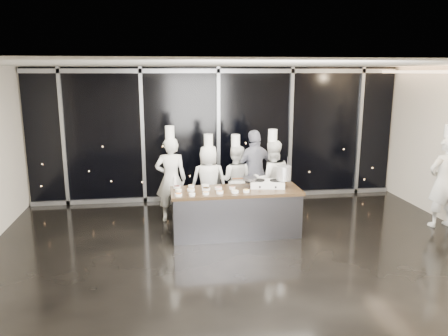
# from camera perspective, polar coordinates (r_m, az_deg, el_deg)

# --- Properties ---
(ground) EXTENTS (9.00, 9.00, 0.00)m
(ground) POSITION_cam_1_polar(r_m,az_deg,el_deg) (7.74, 2.68, -11.02)
(ground) COLOR black
(ground) RESTS_ON ground
(room_shell) EXTENTS (9.02, 7.02, 3.21)m
(room_shell) POSITION_cam_1_polar(r_m,az_deg,el_deg) (7.19, 4.25, 5.73)
(room_shell) COLOR beige
(room_shell) RESTS_ON ground
(window_wall) EXTENTS (8.90, 0.11, 3.20)m
(window_wall) POSITION_cam_1_polar(r_m,az_deg,el_deg) (10.59, -0.76, 4.41)
(window_wall) COLOR black
(window_wall) RESTS_ON ground
(demo_counter) EXTENTS (2.46, 0.86, 0.90)m
(demo_counter) POSITION_cam_1_polar(r_m,az_deg,el_deg) (8.41, 1.55, -5.77)
(demo_counter) COLOR #3C3C42
(demo_counter) RESTS_ON ground
(stove) EXTENTS (0.71, 0.51, 0.14)m
(stove) POSITION_cam_1_polar(r_m,az_deg,el_deg) (8.49, 5.66, -2.04)
(stove) COLOR silver
(stove) RESTS_ON demo_counter
(frying_pan) EXTENTS (0.50, 0.32, 0.05)m
(frying_pan) POSITION_cam_1_polar(r_m,az_deg,el_deg) (8.45, 3.31, -1.39)
(frying_pan) COLOR slate
(frying_pan) RESTS_ON stove
(stock_pot) EXTENTS (0.32, 0.32, 0.27)m
(stock_pot) POSITION_cam_1_polar(r_m,az_deg,el_deg) (8.47, 7.82, -0.66)
(stock_pot) COLOR silver
(stock_pot) RESTS_ON stove
(prep_bowls) EXTENTS (1.40, 0.71, 0.05)m
(prep_bowls) POSITION_cam_1_polar(r_m,az_deg,el_deg) (8.18, -2.51, -2.85)
(prep_bowls) COLOR white
(prep_bowls) RESTS_ON demo_counter
(squeeze_bottle) EXTENTS (0.07, 0.07, 0.27)m
(squeeze_bottle) POSITION_cam_1_polar(r_m,az_deg,el_deg) (8.45, -6.45, -1.69)
(squeeze_bottle) COLOR white
(squeeze_bottle) RESTS_ON demo_counter
(chef_far_left) EXTENTS (0.66, 0.44, 2.01)m
(chef_far_left) POSITION_cam_1_polar(r_m,az_deg,el_deg) (9.15, -6.95, -1.37)
(chef_far_left) COLOR silver
(chef_far_left) RESTS_ON ground
(chef_left) EXTENTS (0.77, 0.51, 1.81)m
(chef_left) POSITION_cam_1_polar(r_m,az_deg,el_deg) (9.33, -2.01, -1.68)
(chef_left) COLOR silver
(chef_left) RESTS_ON ground
(chef_center) EXTENTS (0.90, 0.79, 1.78)m
(chef_center) POSITION_cam_1_polar(r_m,az_deg,el_deg) (9.50, 1.49, -1.53)
(chef_center) COLOR silver
(chef_center) RESTS_ON ground
(guest) EXTENTS (1.16, 0.69, 1.85)m
(guest) POSITION_cam_1_polar(r_m,az_deg,el_deg) (9.65, 4.04, -0.48)
(guest) COLOR black
(guest) RESTS_ON ground
(chef_right) EXTENTS (0.84, 0.67, 1.92)m
(chef_right) POSITION_cam_1_polar(r_m,az_deg,el_deg) (9.29, 6.23, -1.48)
(chef_right) COLOR silver
(chef_right) RESTS_ON ground
(chef_side) EXTENTS (0.72, 0.51, 2.08)m
(chef_side) POSITION_cam_1_polar(r_m,az_deg,el_deg) (9.78, 26.75, -1.53)
(chef_side) COLOR silver
(chef_side) RESTS_ON ground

